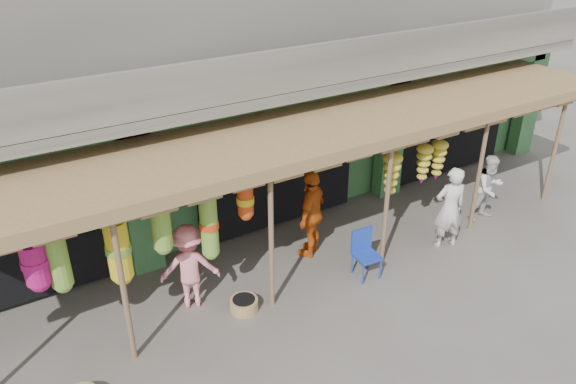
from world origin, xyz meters
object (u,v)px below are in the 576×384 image
person_front (450,208)px  person_shopper (189,266)px  person_vendor (312,213)px  person_right (489,188)px  blue_chair (365,250)px

person_front → person_shopper: 5.30m
person_vendor → person_shopper: size_ratio=1.15×
person_front → person_right: size_ratio=1.17×
blue_chair → person_vendor: 1.28m
person_front → person_shopper: bearing=6.8°
person_vendor → blue_chair: bearing=76.4°
person_front → person_vendor: person_vendor is taller
blue_chair → person_right: person_right is taller
person_front → blue_chair: bearing=14.5°
person_right → person_vendor: 4.19m
blue_chair → person_shopper: 3.28m
person_front → person_right: bearing=-150.0°
person_vendor → person_shopper: 2.71m
blue_chair → person_shopper: (-3.15, 0.86, 0.27)m
person_front → person_right: 1.63m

